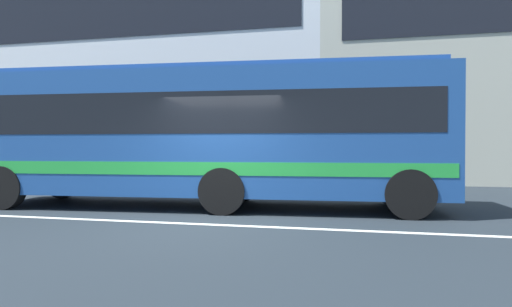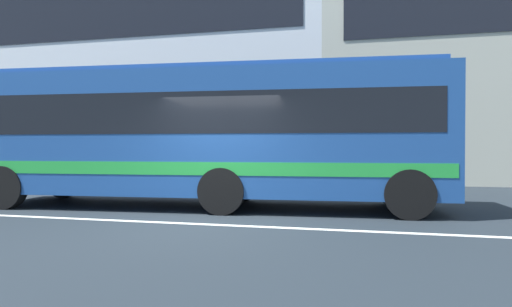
% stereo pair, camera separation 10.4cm
% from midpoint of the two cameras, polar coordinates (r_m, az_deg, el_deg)
% --- Properties ---
extents(ground_plane, '(160.00, 160.00, 0.00)m').
position_cam_midpoint_polar(ground_plane, '(8.14, -6.77, -9.30)').
color(ground_plane, '#1F272D').
extents(lane_centre_line, '(60.00, 0.16, 0.01)m').
position_cam_midpoint_polar(lane_centre_line, '(8.14, -6.77, -9.27)').
color(lane_centre_line, silver).
rests_on(lane_centre_line, ground_plane).
extents(apartment_block_left, '(18.00, 11.27, 12.92)m').
position_cam_midpoint_polar(apartment_block_left, '(25.32, -11.33, 12.29)').
color(apartment_block_left, silver).
rests_on(apartment_block_left, ground_plane).
extents(transit_bus, '(11.12, 3.23, 3.27)m').
position_cam_midpoint_polar(transit_bus, '(10.40, -6.38, 2.86)').
color(transit_bus, navy).
rests_on(transit_bus, ground_plane).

